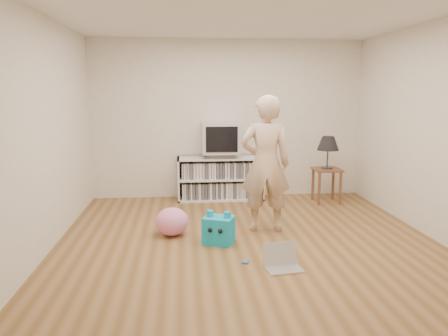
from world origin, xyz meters
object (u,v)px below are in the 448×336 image
side_table (327,177)px  table_lamp (328,144)px  person (265,164)px  media_unit (220,178)px  crt_tv (220,138)px  plush_pink (172,222)px  laptop (282,261)px  dvd_deck (220,155)px  plush_blue (219,230)px

side_table → table_lamp: size_ratio=1.07×
person → media_unit: bearing=-72.0°
crt_tv → person: bearing=-76.0°
media_unit → table_lamp: table_lamp is taller
table_lamp → plush_pink: (-2.43, -1.41, -0.77)m
table_lamp → laptop: table_lamp is taller
media_unit → plush_pink: size_ratio=3.43×
dvd_deck → plush_blue: dvd_deck is taller
crt_tv → plush_pink: (-0.75, -1.78, -0.85)m
side_table → plush_pink: 2.82m
dvd_deck → laptop: dvd_deck is taller
table_lamp → laptop: bearing=-117.1°
plush_blue → table_lamp: bearing=65.2°
dvd_deck → side_table: size_ratio=0.82×
plush_blue → laptop: bearing=-31.5°
side_table → plush_blue: side_table is taller
media_unit → dvd_deck: (0.00, -0.02, 0.39)m
table_lamp → plush_blue: 2.68m
person → laptop: (-0.05, -1.21, -0.79)m
media_unit → laptop: size_ratio=3.59×
media_unit → plush_pink: bearing=-112.8°
media_unit → table_lamp: bearing=-13.0°
dvd_deck → laptop: (0.37, -2.90, -0.67)m
media_unit → person: bearing=-76.1°
laptop → side_table: bearing=54.8°
dvd_deck → table_lamp: size_ratio=0.87×
dvd_deck → plush_blue: bearing=-95.4°
laptop → plush_blue: size_ratio=0.95×
person → laptop: 1.45m
plush_blue → crt_tv: bearing=106.6°
crt_tv → dvd_deck: bearing=90.0°
plush_pink → person: bearing=4.1°
person → plush_blue: person is taller
media_unit → crt_tv: (0.00, -0.02, 0.67)m
crt_tv → laptop: size_ratio=1.54×
person → side_table: bearing=-129.2°
media_unit → side_table: 1.72m
crt_tv → plush_blue: (-0.20, -2.12, -0.85)m
crt_tv → person: (0.42, -1.69, -0.16)m
plush_blue → plush_pink: 0.65m
media_unit → dvd_deck: bearing=-90.0°
crt_tv → side_table: size_ratio=1.09×
dvd_deck → media_unit: bearing=90.0°
person → plush_blue: size_ratio=4.20×
crt_tv → laptop: bearing=-82.6°
side_table → laptop: side_table is taller
plush_pink → plush_blue: bearing=-32.1°
dvd_deck → table_lamp: (1.67, -0.37, 0.21)m
person → plush_blue: (-0.62, -0.43, -0.70)m
side_table → crt_tv: bearing=167.6°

